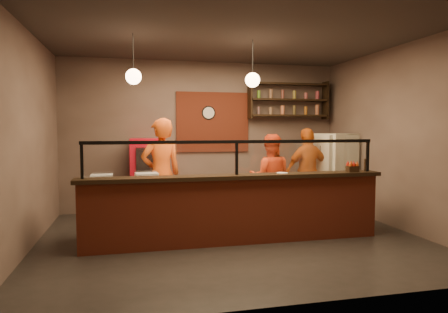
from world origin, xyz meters
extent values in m
plane|color=black|center=(0.00, 0.00, 0.00)|extent=(6.00, 6.00, 0.00)
plane|color=#362E29|center=(0.00, 0.00, 3.20)|extent=(6.00, 6.00, 0.00)
plane|color=#6D5950|center=(0.00, 2.50, 1.60)|extent=(6.00, 0.00, 6.00)
plane|color=#6D5950|center=(-3.00, 0.00, 1.60)|extent=(0.00, 5.00, 5.00)
plane|color=#6D5950|center=(3.00, 0.00, 1.60)|extent=(0.00, 5.00, 5.00)
plane|color=#6D5950|center=(0.00, -2.50, 1.60)|extent=(6.00, 0.00, 6.00)
cube|color=maroon|center=(0.20, 2.47, 1.90)|extent=(1.60, 0.04, 1.30)
cube|color=maroon|center=(0.00, -0.30, 0.50)|extent=(4.60, 0.25, 1.00)
cube|color=black|center=(0.00, -0.30, 1.03)|extent=(4.70, 0.37, 0.06)
cube|color=gray|center=(0.00, 0.20, 0.42)|extent=(4.60, 0.75, 0.85)
cube|color=silver|center=(0.00, 0.20, 0.88)|extent=(4.60, 0.75, 0.05)
cube|color=white|center=(0.00, -0.30, 1.31)|extent=(4.40, 0.02, 0.50)
cube|color=black|center=(0.00, -0.30, 1.56)|extent=(4.50, 0.05, 0.05)
cube|color=black|center=(-2.22, -0.30, 1.31)|extent=(0.04, 0.04, 0.50)
cube|color=black|center=(0.00, -0.30, 1.31)|extent=(0.04, 0.04, 0.50)
cube|color=black|center=(2.22, -0.30, 1.31)|extent=(0.04, 0.04, 0.50)
cube|color=black|center=(1.90, 2.32, 2.05)|extent=(1.80, 0.28, 0.04)
cube|color=black|center=(1.90, 2.32, 2.40)|extent=(1.80, 0.28, 0.04)
cube|color=black|center=(1.90, 2.32, 2.75)|extent=(1.80, 0.28, 0.04)
cube|color=black|center=(1.00, 2.32, 2.40)|extent=(0.04, 0.28, 0.85)
cube|color=black|center=(2.80, 2.32, 2.40)|extent=(0.04, 0.28, 0.85)
cylinder|color=black|center=(0.10, 2.46, 2.10)|extent=(0.30, 0.04, 0.30)
cylinder|color=black|center=(-1.50, 0.20, 2.90)|extent=(0.01, 0.01, 0.60)
sphere|color=#FFC58C|center=(-1.50, 0.20, 2.55)|extent=(0.24, 0.24, 0.24)
cylinder|color=black|center=(0.40, 0.20, 2.90)|extent=(0.01, 0.01, 0.60)
sphere|color=#FFC58C|center=(0.40, 0.20, 2.55)|extent=(0.24, 0.24, 0.24)
imported|color=#D04D13|center=(-1.05, 0.81, 0.97)|extent=(0.80, 0.62, 1.94)
imported|color=red|center=(0.99, 0.97, 0.83)|extent=(0.95, 0.83, 1.65)
imported|color=#C95712|center=(1.94, 1.36, 0.89)|extent=(1.10, 0.60, 1.77)
cube|color=beige|center=(2.60, 1.42, 0.83)|extent=(0.85, 0.82, 1.66)
cube|color=red|center=(-1.23, 2.15, 0.78)|extent=(0.71, 0.66, 1.56)
cylinder|color=beige|center=(0.98, 0.32, 0.91)|extent=(0.57, 0.57, 0.01)
cube|color=silver|center=(-1.99, 0.17, 0.98)|extent=(0.33, 0.27, 0.16)
cube|color=silver|center=(-1.32, 0.17, 0.98)|extent=(0.37, 0.31, 0.17)
cube|color=silver|center=(-2.15, 0.03, 0.97)|extent=(0.32, 0.29, 0.13)
cylinder|color=yellow|center=(-1.66, 0.12, 0.93)|extent=(0.34, 0.10, 0.06)
cube|color=black|center=(1.93, -0.34, 1.11)|extent=(0.18, 0.14, 0.10)
cylinder|color=black|center=(2.20, -0.27, 1.16)|extent=(0.05, 0.05, 0.20)
cylinder|color=silver|center=(0.74, -0.28, 1.07)|extent=(0.21, 0.21, 0.01)
camera|label=1|loc=(-1.55, -6.11, 1.76)|focal=32.00mm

